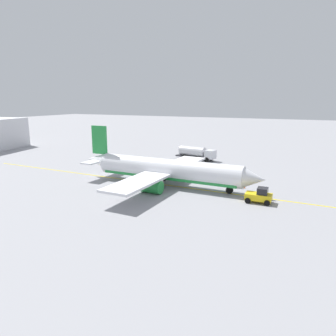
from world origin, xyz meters
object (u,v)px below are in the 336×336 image
object	(u,v)px
safety_cone_nose	(244,186)
pushback_tug	(259,196)
refueling_worker	(195,164)
airplane	(165,170)
fuel_tanker	(196,153)

from	to	relation	value
safety_cone_nose	pushback_tug	bearing A→B (deg)	-61.05
pushback_tug	refueling_worker	bearing A→B (deg)	133.11
airplane	refueling_worker	bearing A→B (deg)	90.51
airplane	safety_cone_nose	world-z (taller)	airplane
fuel_tanker	refueling_worker	bearing A→B (deg)	-70.15
airplane	safety_cone_nose	xyz separation A→B (m)	(12.46, 3.84, -2.26)
fuel_tanker	safety_cone_nose	world-z (taller)	fuel_tanker
pushback_tug	refueling_worker	size ratio (longest dim) A/B	2.14
pushback_tug	refueling_worker	distance (m)	23.66
safety_cone_nose	refueling_worker	bearing A→B (deg)	139.39
airplane	pushback_tug	size ratio (longest dim) A/B	9.12
airplane	pushback_tug	bearing A→B (deg)	-9.33
airplane	fuel_tanker	size ratio (longest dim) A/B	3.26
airplane	safety_cone_nose	distance (m)	13.23
airplane	safety_cone_nose	bearing A→B (deg)	17.15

